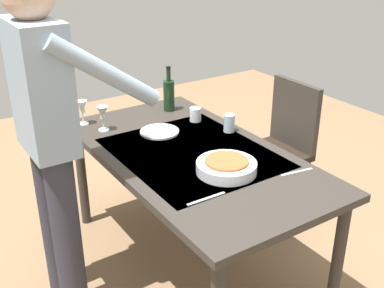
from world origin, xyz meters
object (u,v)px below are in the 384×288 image
at_px(wine_glass_left, 82,108).
at_px(wine_bottle, 169,94).
at_px(chair_near, 282,141).
at_px(person_server, 51,132).
at_px(serving_bowl_pasta, 226,166).
at_px(dinner_plate_near, 160,132).
at_px(wine_glass_right, 103,114).
at_px(water_cup_near_left, 229,123).
at_px(water_cup_near_right, 195,114).
at_px(dining_table, 192,164).

bearing_deg(wine_glass_left, wine_bottle, -98.45).
relative_size(chair_near, wine_bottle, 3.07).
relative_size(person_server, serving_bowl_pasta, 5.63).
distance_m(wine_glass_left, dinner_plate_near, 0.50).
distance_m(wine_glass_right, dinner_plate_near, 0.35).
bearing_deg(water_cup_near_left, dinner_plate_near, 59.09).
height_order(chair_near, wine_glass_left, chair_near).
height_order(chair_near, water_cup_near_right, chair_near).
xyz_separation_m(water_cup_near_left, serving_bowl_pasta, (-0.40, 0.32, -0.02)).
bearing_deg(chair_near, dinner_plate_near, 78.07).
bearing_deg(chair_near, person_server, 90.93).
bearing_deg(dining_table, chair_near, -79.27).
distance_m(chair_near, water_cup_near_right, 0.64).
xyz_separation_m(wine_glass_right, water_cup_near_right, (-0.18, -0.54, -0.06)).
distance_m(dining_table, chair_near, 0.84).
distance_m(wine_bottle, wine_glass_left, 0.57).
xyz_separation_m(wine_glass_left, serving_bowl_pasta, (-0.98, -0.35, -0.07)).
bearing_deg(serving_bowl_pasta, chair_near, -61.42).
bearing_deg(wine_bottle, person_server, 117.73).
bearing_deg(wine_glass_right, water_cup_near_right, -108.11).
height_order(wine_glass_left, water_cup_near_left, wine_glass_left).
distance_m(chair_near, person_server, 1.58).
distance_m(chair_near, water_cup_near_left, 0.54).
bearing_deg(wine_glass_right, person_server, 133.94).
distance_m(person_server, wine_glass_left, 0.69).
bearing_deg(water_cup_near_right, water_cup_near_left, -163.35).
bearing_deg(serving_bowl_pasta, dining_table, 3.58).
bearing_deg(wine_glass_left, water_cup_near_left, -130.66).
bearing_deg(person_server, wine_glass_right, -46.06).
relative_size(wine_bottle, wine_glass_left, 1.96).
relative_size(dining_table, person_server, 0.97).
bearing_deg(chair_near, serving_bowl_pasta, 118.58).
distance_m(person_server, water_cup_near_left, 1.06).
distance_m(wine_glass_left, serving_bowl_pasta, 1.05).
bearing_deg(chair_near, wine_bottle, 52.03).
height_order(wine_bottle, water_cup_near_right, wine_bottle).
xyz_separation_m(wine_glass_right, dinner_plate_near, (-0.21, -0.26, -0.10)).
bearing_deg(dining_table, wine_glass_right, 26.53).
bearing_deg(person_server, water_cup_near_left, -90.59).
distance_m(chair_near, wine_glass_right, 1.20).
bearing_deg(wine_bottle, dinner_plate_near, 140.29).
distance_m(dining_table, wine_glass_right, 0.63).
bearing_deg(water_cup_near_left, dining_table, 109.36).
height_order(chair_near, person_server, person_server).
xyz_separation_m(water_cup_near_left, dinner_plate_near, (0.21, 0.35, -0.05)).
distance_m(chair_near, wine_bottle, 0.81).
relative_size(person_server, dinner_plate_near, 7.34).
distance_m(chair_near, serving_bowl_pasta, 0.94).
relative_size(water_cup_near_right, dinner_plate_near, 0.38).
bearing_deg(water_cup_near_right, wine_bottle, 9.09).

